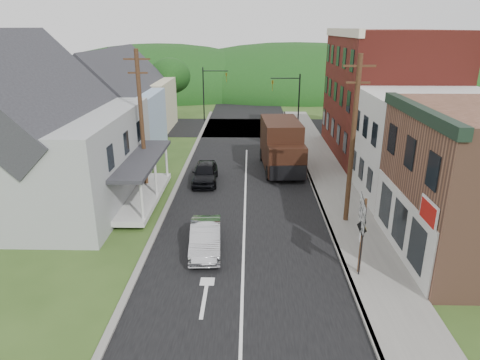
# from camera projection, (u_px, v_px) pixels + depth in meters

# --- Properties ---
(ground) EXTENTS (120.00, 120.00, 0.00)m
(ground) POSITION_uv_depth(u_px,v_px,m) (244.00, 252.00, 20.54)
(ground) COLOR #2D4719
(ground) RESTS_ON ground
(road) EXTENTS (9.00, 90.00, 0.02)m
(road) POSITION_uv_depth(u_px,v_px,m) (246.00, 181.00, 29.95)
(road) COLOR black
(road) RESTS_ON ground
(cross_road) EXTENTS (60.00, 9.00, 0.02)m
(cross_road) POSITION_uv_depth(u_px,v_px,m) (247.00, 128.00, 45.94)
(cross_road) COLOR black
(cross_road) RESTS_ON ground
(sidewalk_right) EXTENTS (2.80, 55.00, 0.15)m
(sidewalk_right) POSITION_uv_depth(u_px,v_px,m) (336.00, 191.00, 27.91)
(sidewalk_right) COLOR slate
(sidewalk_right) RESTS_ON ground
(curb_right) EXTENTS (0.20, 55.00, 0.15)m
(curb_right) POSITION_uv_depth(u_px,v_px,m) (315.00, 191.00, 27.94)
(curb_right) COLOR slate
(curb_right) RESTS_ON ground
(curb_left) EXTENTS (0.30, 55.00, 0.12)m
(curb_left) POSITION_uv_depth(u_px,v_px,m) (175.00, 190.00, 28.14)
(curb_left) COLOR slate
(curb_left) RESTS_ON ground
(storefront_white) EXTENTS (8.00, 7.00, 6.50)m
(storefront_white) POSITION_uv_depth(u_px,v_px,m) (429.00, 147.00, 26.25)
(storefront_white) COLOR silver
(storefront_white) RESTS_ON ground
(storefront_red) EXTENTS (8.00, 12.00, 10.00)m
(storefront_red) POSITION_uv_depth(u_px,v_px,m) (386.00, 95.00, 34.60)
(storefront_red) COLOR maroon
(storefront_red) RESTS_ON ground
(house_gray) EXTENTS (10.20, 12.24, 8.35)m
(house_gray) POSITION_uv_depth(u_px,v_px,m) (41.00, 135.00, 25.01)
(house_gray) COLOR #95989A
(house_gray) RESTS_ON ground
(house_blue) EXTENTS (7.14, 8.16, 7.28)m
(house_blue) POSITION_uv_depth(u_px,v_px,m) (115.00, 110.00, 35.52)
(house_blue) COLOR #9BAFD3
(house_blue) RESTS_ON ground
(house_cream) EXTENTS (7.14, 8.16, 7.28)m
(house_cream) POSITION_uv_depth(u_px,v_px,m) (136.00, 94.00, 44.01)
(house_cream) COLOR beige
(house_cream) RESTS_ON ground
(utility_pole_right) EXTENTS (1.60, 0.26, 9.00)m
(utility_pole_right) POSITION_uv_depth(u_px,v_px,m) (353.00, 140.00, 22.14)
(utility_pole_right) COLOR #472D19
(utility_pole_right) RESTS_ON ground
(utility_pole_left) EXTENTS (1.60, 0.26, 9.00)m
(utility_pole_left) POSITION_uv_depth(u_px,v_px,m) (142.00, 121.00, 26.63)
(utility_pole_left) COLOR #472D19
(utility_pole_left) RESTS_ON ground
(traffic_signal_right) EXTENTS (2.87, 0.20, 6.00)m
(traffic_signal_right) POSITION_uv_depth(u_px,v_px,m) (292.00, 98.00, 41.29)
(traffic_signal_right) COLOR black
(traffic_signal_right) RESTS_ON ground
(traffic_signal_left) EXTENTS (2.87, 0.20, 6.00)m
(traffic_signal_left) POSITION_uv_depth(u_px,v_px,m) (210.00, 88.00, 48.06)
(traffic_signal_left) COLOR black
(traffic_signal_left) RESTS_ON ground
(tree_left_b) EXTENTS (4.80, 4.80, 6.94)m
(tree_left_b) POSITION_uv_depth(u_px,v_px,m) (9.00, 106.00, 30.55)
(tree_left_b) COLOR #382616
(tree_left_b) RESTS_ON ground
(tree_left_c) EXTENTS (5.80, 5.80, 8.41)m
(tree_left_c) POSITION_uv_depth(u_px,v_px,m) (33.00, 78.00, 37.76)
(tree_left_c) COLOR #382616
(tree_left_c) RESTS_ON ground
(tree_left_d) EXTENTS (4.80, 4.80, 6.94)m
(tree_left_d) POSITION_uv_depth(u_px,v_px,m) (170.00, 76.00, 49.20)
(tree_left_d) COLOR #382616
(tree_left_d) RESTS_ON ground
(forested_ridge) EXTENTS (90.00, 30.00, 16.00)m
(forested_ridge) POSITION_uv_depth(u_px,v_px,m) (248.00, 91.00, 72.29)
(forested_ridge) COLOR #10340F
(forested_ridge) RESTS_ON ground
(silver_sedan) EXTENTS (1.70, 4.18, 1.35)m
(silver_sedan) POSITION_uv_depth(u_px,v_px,m) (206.00, 238.00, 20.44)
(silver_sedan) COLOR #B9B9BF
(silver_sedan) RESTS_ON ground
(dark_sedan) EXTENTS (1.81, 4.20, 1.41)m
(dark_sedan) POSITION_uv_depth(u_px,v_px,m) (205.00, 173.00, 29.46)
(dark_sedan) COLOR black
(dark_sedan) RESTS_ON ground
(delivery_van) EXTENTS (3.10, 6.71, 3.66)m
(delivery_van) POSITION_uv_depth(u_px,v_px,m) (282.00, 146.00, 31.79)
(delivery_van) COLOR black
(delivery_van) RESTS_ON ground
(route_sign_cluster) EXTENTS (0.35, 1.95, 3.43)m
(route_sign_cluster) POSITION_uv_depth(u_px,v_px,m) (362.00, 225.00, 17.88)
(route_sign_cluster) COLOR #472D19
(route_sign_cluster) RESTS_ON sidewalk_right
(warning_sign) EXTENTS (0.26, 0.67, 2.57)m
(warning_sign) POSITION_uv_depth(u_px,v_px,m) (361.00, 240.00, 17.87)
(warning_sign) COLOR black
(warning_sign) RESTS_ON sidewalk_right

